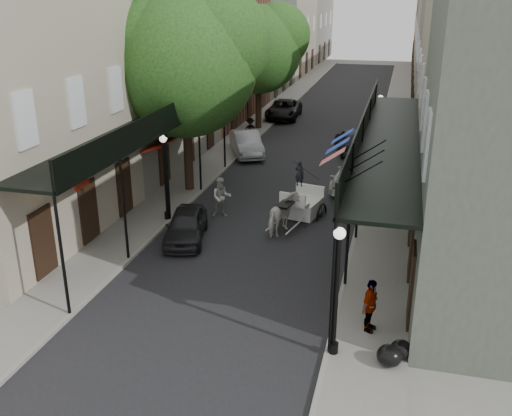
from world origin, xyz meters
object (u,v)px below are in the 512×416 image
Objects in this scene: tree_far at (264,46)px; lamppost_right_far at (378,126)px; car_left_far at (284,109)px; carriage at (307,191)px; pedestrian_sidewalk_left at (250,129)px; pedestrian_sidewalk_right at (370,306)px; horse at (284,215)px; car_right_near at (354,176)px; lamppost_right_near at (336,290)px; pedestrian_walking at (221,197)px; car_left_near at (186,225)px; tree_near at (194,58)px; lamppost_left at (165,176)px; car_right_far at (353,141)px; car_left_mid at (247,143)px.

tree_far is 11.05m from lamppost_right_far.
carriage is at bearing -77.82° from car_left_far.
pedestrian_sidewalk_right is (9.16, -20.88, 0.06)m from pedestrian_sidewalk_left.
horse reaches higher than car_right_near.
horse is (-3.06, 8.00, -1.25)m from lamppost_right_near.
pedestrian_walking is at bearing -119.28° from lamppost_right_far.
pedestrian_sidewalk_right reaches higher than horse.
lamppost_right_near is 2.07× the size of pedestrian_walking.
pedestrian_sidewalk_right is at bearing -46.19° from car_left_near.
tree_near is 8.10m from carriage.
pedestrian_sidewalk_left is (-0.10, 14.22, -1.17)m from lamppost_left.
tree_far is at bearing -52.00° from car_right_near.
tree_far is 19.59m from horse.
tree_near is 1.12× the size of tree_far.
car_left_near is at bearing 56.43° from car_right_far.
car_right_far is at bearing 94.05° from lamppost_right_near.
car_right_near reaches higher than car_left_near.
carriage is at bearing 31.99° from car_left_near.
pedestrian_sidewalk_right is at bearing 82.49° from car_right_far.
lamppost_left is 14.27m from pedestrian_sidewalk_left.
pedestrian_walking is 0.35× the size of car_left_far.
tree_far is 6.34m from pedestrian_sidewalk_left.
tree_near is 2.12× the size of car_right_near.
car_right_far is at bearing 96.25° from carriage.
car_right_near is at bearing -68.77° from car_left_far.
lamppost_right_near reaches higher than car_left_far.
car_left_far is at bearing 127.18° from lamppost_right_far.
tree_near is 5.06× the size of horse.
pedestrian_sidewalk_left is at bearing -96.81° from car_left_far.
lamppost_left is (0.15, -18.18, -3.79)m from tree_far.
carriage is (0.51, 2.45, 0.24)m from horse.
pedestrian_sidewalk_right is at bearing -57.67° from carriage.
car_left_mid is 0.85× the size of car_left_far.
car_left_near is (1.50, -1.65, -1.43)m from lamppost_left.
lamppost_right_near is at bearing -56.14° from car_left_near.
car_left_near is (-0.60, -2.78, -0.27)m from pedestrian_walking.
car_right_near is at bearing -57.29° from tree_far.
car_left_near is at bearing 136.55° from lamppost_right_near.
lamppost_left is at bearing -144.72° from carriage.
car_left_far is (0.00, 11.00, -0.01)m from car_left_mid.
pedestrian_walking is 10.44m from pedestrian_sidewalk_right.
tree_far is 1.69× the size of car_left_far.
pedestrian_walking is 2.85m from car_left_near.
tree_near is 9.07m from car_left_mid.
lamppost_right_far is 1.01× the size of car_left_near.
car_left_mid is at bearing 111.90° from lamppost_right_near.
pedestrian_sidewalk_right is at bearing -49.79° from tree_near.
carriage is 20.36m from car_left_far.
tree_near reaches higher than lamppost_left.
pedestrian_walking is 21.09m from car_left_far.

